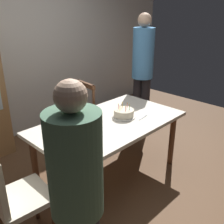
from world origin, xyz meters
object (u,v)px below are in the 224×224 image
(chair_upholstered, at_px, (11,194))
(person_celebrant, at_px, (77,192))
(plate_near_celebrant, at_px, (90,142))
(chair_spindle_back, at_px, (77,119))
(birthday_cake, at_px, (124,113))
(plate_far_side, at_px, (90,118))
(person_guest, at_px, (143,67))
(dining_table, at_px, (109,128))

(chair_upholstered, xyz_separation_m, person_celebrant, (0.11, -0.73, 0.38))
(plate_near_celebrant, distance_m, chair_upholstered, 0.80)
(chair_spindle_back, distance_m, chair_upholstered, 1.68)
(birthday_cake, distance_m, plate_far_side, 0.39)
(chair_upholstered, distance_m, person_celebrant, 0.83)
(birthday_cake, distance_m, person_celebrant, 1.59)
(chair_spindle_back, height_order, person_guest, person_guest)
(dining_table, xyz_separation_m, person_guest, (1.26, 0.53, 0.41))
(dining_table, height_order, chair_spindle_back, chair_spindle_back)
(plate_far_side, distance_m, person_celebrant, 1.51)
(plate_far_side, relative_size, person_celebrant, 0.14)
(plate_far_side, bearing_deg, person_guest, 13.07)
(dining_table, distance_m, birthday_cake, 0.25)
(plate_near_celebrant, height_order, plate_far_side, same)
(plate_near_celebrant, bearing_deg, dining_table, 24.63)
(dining_table, distance_m, person_celebrant, 1.45)
(dining_table, height_order, birthday_cake, birthday_cake)
(dining_table, relative_size, plate_near_celebrant, 7.75)
(birthday_cake, distance_m, chair_upholstered, 1.48)
(dining_table, relative_size, birthday_cake, 6.09)
(dining_table, distance_m, plate_far_side, 0.25)
(chair_spindle_back, distance_m, person_guest, 1.28)
(dining_table, height_order, plate_near_celebrant, plate_near_celebrant)
(dining_table, bearing_deg, chair_spindle_back, 78.29)
(birthday_cake, relative_size, person_celebrant, 0.17)
(person_celebrant, bearing_deg, plate_near_celebrant, 43.89)
(chair_upholstered, bearing_deg, chair_spindle_back, 33.27)
(plate_far_side, height_order, chair_spindle_back, chair_spindle_back)
(plate_near_celebrant, relative_size, person_celebrant, 0.14)
(person_guest, bearing_deg, dining_table, -157.31)
(dining_table, bearing_deg, plate_near_celebrant, -155.37)
(plate_far_side, bearing_deg, birthday_cake, -39.79)
(chair_upholstered, bearing_deg, plate_far_side, 16.53)
(person_celebrant, bearing_deg, birthday_cake, 31.43)
(plate_near_celebrant, distance_m, person_celebrant, 0.94)
(plate_far_side, height_order, chair_upholstered, chair_upholstered)
(chair_upholstered, bearing_deg, dining_table, 5.90)
(dining_table, relative_size, person_celebrant, 1.06)
(person_celebrant, distance_m, person_guest, 2.77)
(dining_table, xyz_separation_m, birthday_cake, (0.21, -0.03, 0.13))
(dining_table, bearing_deg, person_guest, 22.69)
(dining_table, bearing_deg, birthday_cake, -8.75)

